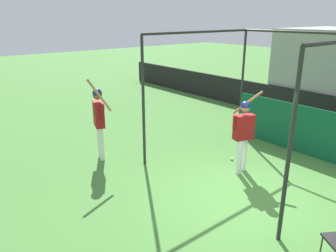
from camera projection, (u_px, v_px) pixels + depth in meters
name	position (u px, v px, depth m)	size (l,w,h in m)	color
ground_plane	(244.00, 197.00, 6.78)	(60.00, 60.00, 0.00)	#477F38
batting_cage	(285.00, 109.00, 8.31)	(3.90, 3.79, 3.20)	#282828
player_batter	(244.00, 130.00, 7.57)	(0.57, 0.94, 1.89)	white
player_waiting	(99.00, 117.00, 8.24)	(0.86, 0.55, 2.17)	white
baseball	(232.00, 159.00, 8.49)	(0.07, 0.07, 0.07)	white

